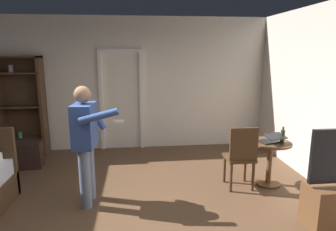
# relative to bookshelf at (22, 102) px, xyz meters

# --- Properties ---
(ground_plane) EXTENTS (6.78, 6.78, 0.00)m
(ground_plane) POSITION_rel_bookshelf_xyz_m (2.00, -2.75, -1.07)
(ground_plane) COLOR brown
(wall_back) EXTENTS (6.40, 0.12, 2.79)m
(wall_back) POSITION_rel_bookshelf_xyz_m (2.00, 0.22, 0.32)
(wall_back) COLOR silver
(wall_back) RESTS_ON ground_plane
(doorway_frame) EXTENTS (0.93, 0.08, 2.13)m
(doorway_frame) POSITION_rel_bookshelf_xyz_m (1.98, 0.14, 0.15)
(doorway_frame) COLOR white
(doorway_frame) RESTS_ON ground_plane
(bookshelf) EXTENTS (0.90, 0.32, 2.00)m
(bookshelf) POSITION_rel_bookshelf_xyz_m (0.00, 0.00, 0.00)
(bookshelf) COLOR #4C331E
(bookshelf) RESTS_ON ground_plane
(side_table) EXTENTS (0.63, 0.63, 0.70)m
(side_table) POSITION_rel_bookshelf_xyz_m (4.35, -1.95, -0.60)
(side_table) COLOR brown
(side_table) RESTS_ON ground_plane
(laptop) EXTENTS (0.40, 0.41, 0.15)m
(laptop) POSITION_rel_bookshelf_xyz_m (4.33, -1.99, -0.32)
(laptop) COLOR black
(laptop) RESTS_ON side_table
(bottle_on_table) EXTENTS (0.06, 0.06, 0.26)m
(bottle_on_table) POSITION_rel_bookshelf_xyz_m (4.49, -2.03, -0.26)
(bottle_on_table) COLOR #2E3722
(bottle_on_table) RESTS_ON side_table
(wooden_chair) EXTENTS (0.42, 0.42, 0.99)m
(wooden_chair) POSITION_rel_bookshelf_xyz_m (3.84, -2.05, -0.53)
(wooden_chair) COLOR #4C331E
(wooden_chair) RESTS_ON ground_plane
(person_blue_shirt) EXTENTS (0.68, 0.64, 1.64)m
(person_blue_shirt) POSITION_rel_bookshelf_xyz_m (1.61, -2.24, -0.13)
(person_blue_shirt) COLOR slate
(person_blue_shirt) RESTS_ON ground_plane
(suitcase_dark) EXTENTS (0.58, 0.36, 0.48)m
(suitcase_dark) POSITION_rel_bookshelf_xyz_m (0.28, -0.81, -0.84)
(suitcase_dark) COLOR black
(suitcase_dark) RESTS_ON ground_plane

